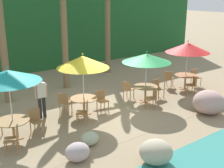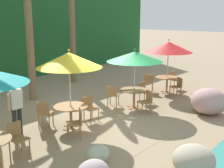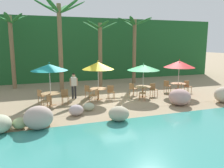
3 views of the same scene
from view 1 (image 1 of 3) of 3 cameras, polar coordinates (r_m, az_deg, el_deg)
name	(u,v)px [view 1 (image 1 of 3)]	position (r m, az deg, el deg)	size (l,w,h in m)	color
ground_plane	(110,109)	(12.88, -0.29, -4.83)	(120.00, 120.00, 0.00)	#937F60
terrace_deck	(110,109)	(12.88, -0.29, -4.82)	(18.00, 5.20, 0.01)	#937F60
foliage_backdrop	(25,22)	(20.00, -16.19, 11.22)	(28.00, 2.40, 6.00)	#1E5628
rock_seawall	(165,129)	(10.30, 10.05, -8.38)	(14.68, 2.81, 1.02)	#A7B392
umbrella_teal	(8,76)	(10.06, -19.07, 1.46)	(2.10, 2.10, 2.57)	silver
dining_table_teal	(13,124)	(10.59, -18.21, -7.14)	(1.10, 1.10, 0.74)	#A37547
chair_teal_seaward	(36,119)	(11.00, -14.21, -6.45)	(0.44, 0.44, 0.87)	#9E7042
chair_teal_left	(14,138)	(9.86, -18.03, -9.64)	(0.56, 0.56, 0.87)	#9E7042
umbrella_yellow	(83,62)	(11.68, -5.54, 4.19)	(2.05, 2.05, 2.56)	silver
dining_table_yellow	(84,101)	(12.14, -5.32, -3.20)	(1.10, 1.10, 0.74)	#A37547
chair_yellow_seaward	(102,99)	(12.60, -1.98, -2.86)	(0.47, 0.48, 0.87)	#9E7042
chair_yellow_inland	(64,101)	(12.49, -8.98, -3.24)	(0.58, 0.58, 0.87)	#9E7042
chair_yellow_left	(84,111)	(11.38, -5.25, -5.16)	(0.59, 0.59, 0.87)	#9E7042
umbrella_green	(147,58)	(13.29, 6.55, 4.91)	(2.16, 2.16, 2.34)	silver
dining_table_green	(146,89)	(13.65, 6.35, -0.92)	(1.10, 1.10, 0.74)	#A37547
chair_green_seaward	(157,87)	(14.32, 8.57, -0.58)	(0.42, 0.43, 0.87)	#9E7042
chair_green_inland	(128,89)	(13.95, 3.00, -0.88)	(0.56, 0.55, 0.87)	#9E7042
chair_green_left	(153,97)	(12.93, 7.67, -2.48)	(0.58, 0.57, 0.87)	#9E7042
umbrella_red	(188,48)	(15.53, 14.11, 6.70)	(2.21, 2.21, 2.51)	silver
dining_table_red	(185,77)	(15.86, 13.71, 1.24)	(1.10, 1.10, 0.74)	#A37547
chair_red_seaward	(195,76)	(16.57, 15.40, 1.42)	(0.43, 0.44, 0.87)	#9E7042
chair_red_inland	(169,78)	(15.97, 10.64, 1.17)	(0.58, 0.57, 0.87)	#9E7042
chair_red_left	(192,84)	(15.13, 14.86, 0.00)	(0.59, 0.59, 0.87)	#9E7042
palm_tree_third	(64,19)	(15.30, -9.12, 11.95)	(2.77, 2.86, 5.35)	brown
palm_tree_fourth	(107,7)	(18.20, -0.89, 14.37)	(3.19, 2.91, 5.89)	brown
waiter_in_white	(41,94)	(12.05, -13.23, -1.87)	(0.52, 0.21, 1.70)	#232328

